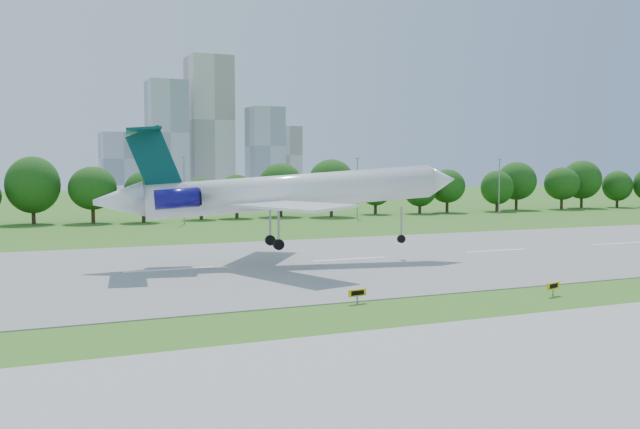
% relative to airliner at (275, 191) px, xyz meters
% --- Properties ---
extents(ground, '(600.00, 600.00, 0.00)m').
position_rel_airliner_xyz_m(ground, '(-11.35, -25.30, -7.70)').
color(ground, '#3B6B1C').
rests_on(ground, ground).
extents(runway, '(400.00, 45.00, 0.08)m').
position_rel_airliner_xyz_m(runway, '(-11.35, -0.30, -7.66)').
color(runway, gray).
rests_on(runway, ground).
extents(taxiway, '(400.00, 23.00, 0.08)m').
position_rel_airliner_xyz_m(taxiway, '(-11.35, -43.30, -7.66)').
color(taxiway, '#ADADA8').
rests_on(taxiway, ground).
extents(tree_line, '(288.40, 8.40, 10.40)m').
position_rel_airliner_xyz_m(tree_line, '(-11.35, 66.70, -1.51)').
color(tree_line, '#382314').
rests_on(tree_line, ground).
extents(light_poles, '(175.90, 0.25, 12.19)m').
position_rel_airliner_xyz_m(light_poles, '(-13.85, 56.70, -1.36)').
color(light_poles, gray).
rests_on(light_poles, ground).
extents(skyline, '(127.00, 52.00, 80.00)m').
position_rel_airliner_xyz_m(skyline, '(88.81, 365.31, 22.77)').
color(skyline, '#B2B2B7').
rests_on(skyline, ground).
extents(airliner, '(39.22, 28.22, 12.74)m').
position_rel_airliner_xyz_m(airliner, '(0.00, 0.00, 0.00)').
color(airliner, white).
rests_on(airliner, ground).
extents(taxi_sign_centre, '(1.56, 0.43, 1.09)m').
position_rel_airliner_xyz_m(taxi_sign_centre, '(-2.19, -23.37, -6.89)').
color(taxi_sign_centre, gray).
rests_on(taxi_sign_centre, ground).
extents(taxi_sign_right, '(1.56, 0.64, 1.11)m').
position_rel_airliner_xyz_m(taxi_sign_right, '(13.36, -26.93, -6.88)').
color(taxi_sign_right, gray).
rests_on(taxi_sign_right, ground).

